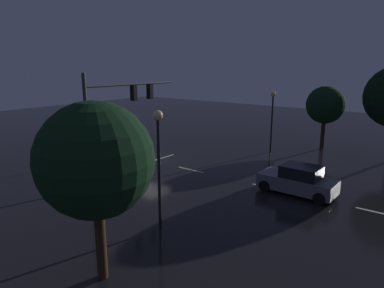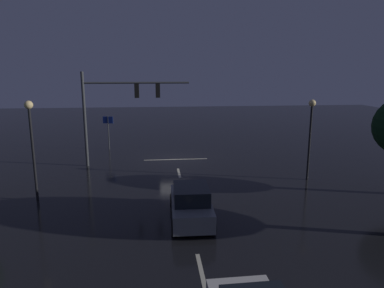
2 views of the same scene
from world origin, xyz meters
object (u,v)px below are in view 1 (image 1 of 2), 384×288
traffic_signal_assembly (118,107)px  tree_right_near (95,161)px  car_approaching (298,181)px  tree_left_far (325,105)px  street_lamp_left_kerb (272,110)px  street_lamp_right_kerb (159,149)px  route_sign (53,139)px

traffic_signal_assembly → tree_right_near: traffic_signal_assembly is taller
car_approaching → tree_left_far: bearing=-169.1°
street_lamp_left_kerb → street_lamp_right_kerb: (16.12, 2.09, 0.16)m
street_lamp_right_kerb → street_lamp_left_kerb: bearing=-172.6°
traffic_signal_assembly → car_approaching: (-4.26, 10.27, -3.89)m
traffic_signal_assembly → street_lamp_left_kerb: size_ratio=1.48×
route_sign → tree_left_far: (-17.76, 13.28, 1.73)m
traffic_signal_assembly → car_approaching: traffic_signal_assembly is taller
street_lamp_right_kerb → route_sign: 12.59m
tree_right_near → car_approaching: bearing=168.4°
traffic_signal_assembly → tree_left_far: bearing=153.9°
street_lamp_left_kerb → tree_right_near: (20.03, 2.96, 0.65)m
tree_left_far → car_approaching: bearing=10.9°
traffic_signal_assembly → car_approaching: size_ratio=1.73×
car_approaching → route_sign: bearing=-69.7°
street_lamp_right_kerb → route_sign: bearing=-100.5°
tree_right_near → tree_left_far: tree_right_near is taller
route_sign → tree_left_far: size_ratio=0.54×
street_lamp_right_kerb → tree_right_near: (3.91, 0.87, 0.49)m
route_sign → tree_right_near: tree_right_near is taller
tree_right_near → tree_left_far: (-23.95, 0.14, -0.36)m
car_approaching → street_lamp_right_kerb: bearing=-22.4°
street_lamp_left_kerb → tree_left_far: size_ratio=0.93×
street_lamp_left_kerb → tree_left_far: bearing=141.7°
car_approaching → tree_left_far: size_ratio=0.80×
street_lamp_left_kerb → tree_right_near: bearing=8.4°
traffic_signal_assembly → route_sign: (1.50, -5.33, -2.53)m
tree_right_near → street_lamp_left_kerb: bearing=-171.6°
route_sign → car_approaching: bearing=110.3°
car_approaching → street_lamp_left_kerb: size_ratio=0.85×
route_sign → tree_left_far: 22.24m
tree_left_far → tree_right_near: bearing=-0.3°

